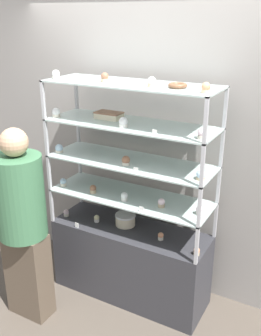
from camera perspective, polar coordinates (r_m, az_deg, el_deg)
name	(u,v)px	position (r m, az deg, el deg)	size (l,w,h in m)	color
ground_plane	(130,292)	(3.82, 0.00, -17.56)	(20.00, 20.00, 0.00)	brown
back_wall	(151,148)	(3.49, 3.02, 2.94)	(8.00, 0.05, 2.60)	gray
display_base	(130,261)	(3.62, 0.00, -13.38)	(1.37, 0.47, 0.68)	#333338
display_riser_lower	(130,198)	(3.30, 0.00, -4.34)	(1.37, 0.47, 0.31)	#B7B7BC
display_riser_middle	(130,163)	(3.18, 0.00, 0.73)	(1.37, 0.47, 0.31)	#B7B7BC
display_riser_upper	(130,126)	(3.08, 0.00, 6.16)	(1.37, 0.47, 0.31)	#B7B7BC
display_riser_top	(130,86)	(3.02, 0.00, 11.88)	(1.37, 0.47, 0.31)	#B7B7BC
layer_cake_centerpiece	(125,219)	(3.47, -0.75, -7.48)	(0.18, 0.18, 0.10)	beige
sheet_cake_frosted	(109,115)	(3.22, -3.16, 7.64)	(0.22, 0.13, 0.06)	beige
cupcake_0	(66,213)	(3.66, -9.32, -6.45)	(0.05, 0.05, 0.06)	beige
cupcake_1	(97,218)	(3.54, -4.93, -7.31)	(0.05, 0.05, 0.06)	white
cupcake_2	(161,236)	(3.27, 4.40, -9.84)	(0.05, 0.05, 0.06)	beige
cupcake_3	(197,251)	(3.12, 9.58, -11.85)	(0.05, 0.05, 0.06)	#CCB28C
price_tag_0	(77,225)	(3.47, -7.79, -8.23)	(0.04, 0.00, 0.04)	white
cupcake_4	(63,182)	(3.51, -9.74, -2.07)	(0.06, 0.06, 0.07)	beige
cupcake_5	(93,189)	(3.34, -5.46, -3.07)	(0.06, 0.06, 0.07)	#CCB28C
cupcake_6	(125,197)	(3.19, -0.87, -4.18)	(0.06, 0.06, 0.07)	white
cupcake_7	(161,203)	(3.10, 4.50, -5.08)	(0.06, 0.06, 0.07)	#CCB28C
cupcake_8	(200,210)	(3.02, 9.99, -6.09)	(0.06, 0.06, 0.07)	white
price_tag_1	(141,209)	(3.02, 1.58, -6.02)	(0.04, 0.00, 0.04)	white
cupcake_9	(59,149)	(3.41, -10.32, 2.77)	(0.07, 0.07, 0.07)	beige
cupcake_10	(126,161)	(3.08, -0.67, 1.06)	(0.07, 0.07, 0.07)	beige
cupcake_11	(201,175)	(2.84, 10.17, -1.05)	(0.07, 0.07, 0.07)	#CCB28C
price_tag_2	(136,170)	(2.92, 0.76, -0.35)	(0.04, 0.00, 0.04)	white
cupcake_12	(56,113)	(3.32, -10.74, 7.88)	(0.07, 0.07, 0.08)	beige
cupcake_13	(123,122)	(2.96, -1.04, 6.62)	(0.07, 0.07, 0.08)	white
cupcake_14	(202,134)	(2.71, 10.39, 4.92)	(0.07, 0.07, 0.08)	beige
price_tag_3	(155,133)	(2.75, 3.51, 5.14)	(0.04, 0.00, 0.04)	white
cupcake_15	(56,75)	(3.26, -10.76, 13.17)	(0.06, 0.06, 0.07)	beige
cupcake_16	(105,77)	(3.06, -3.76, 12.98)	(0.06, 0.06, 0.07)	#CCB28C
cupcake_17	(152,82)	(2.85, 3.10, 12.36)	(0.06, 0.06, 0.07)	#CCB28C
cupcake_18	(206,88)	(2.65, 10.88, 11.34)	(0.06, 0.06, 0.07)	#CCB28C
price_tag_4	(124,85)	(2.79, -0.95, 11.98)	(0.04, 0.00, 0.04)	white
donut_glazed	(178,85)	(2.83, 6.85, 11.82)	(0.13, 0.13, 0.03)	brown
customer_figure	(23,222)	(3.24, -15.38, -7.51)	(0.38, 0.38, 1.64)	brown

